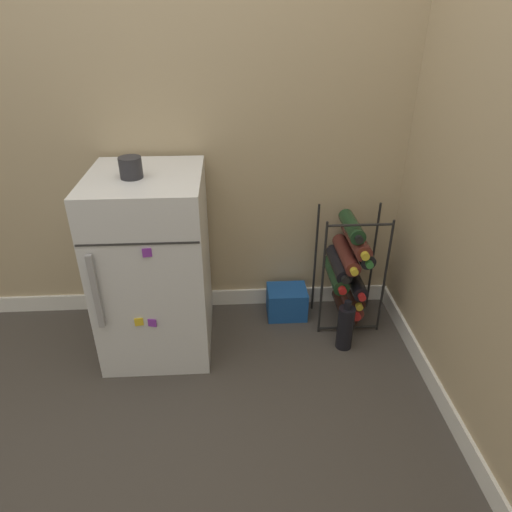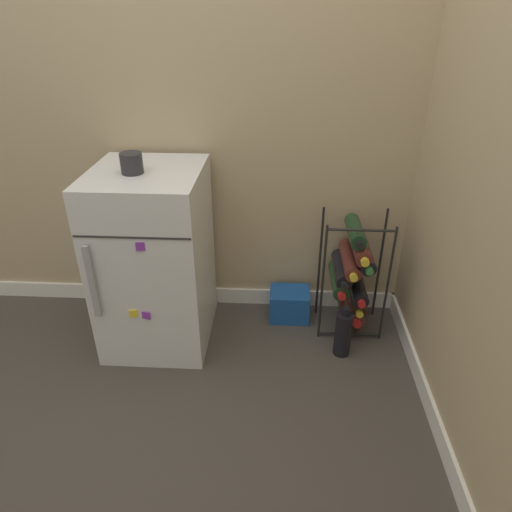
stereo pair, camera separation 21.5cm
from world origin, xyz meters
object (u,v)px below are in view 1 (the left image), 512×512
Objects in this scene: wine_rack at (349,270)px; loose_bottle_floor at (345,327)px; soda_box at (287,302)px; mini_fridge at (154,265)px; fridge_top_cup at (131,168)px.

loose_bottle_floor is (-0.05, -0.22, -0.19)m from wine_rack.
wine_rack is at bearing -11.47° from soda_box.
mini_fridge reaches higher than loose_bottle_floor.
fridge_top_cup is (-0.68, -0.20, 0.82)m from soda_box.
fridge_top_cup is at bearing -163.36° from soda_box.
wine_rack is at bearing 6.59° from mini_fridge.
loose_bottle_floor is at bearing -48.30° from soda_box.
mini_fridge is 0.47m from fridge_top_cup.
fridge_top_cup is (-0.98, -0.14, 0.59)m from wine_rack.
loose_bottle_floor is at bearing -4.69° from fridge_top_cup.
loose_bottle_floor is (0.25, -0.28, 0.04)m from soda_box.
mini_fridge is at bearing 41.86° from fridge_top_cup.
mini_fridge reaches higher than wine_rack.
fridge_top_cup is 0.34× the size of loose_bottle_floor.
mini_fridge reaches higher than soda_box.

